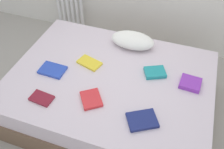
{
  "coord_description": "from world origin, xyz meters",
  "views": [
    {
      "loc": [
        0.56,
        -1.56,
        2.2
      ],
      "look_at": [
        0.0,
        0.05,
        0.48
      ],
      "focal_mm": 39.11,
      "sensor_mm": 36.0,
      "label": 1
    }
  ],
  "objects_px": {
    "radiator": "(70,10)",
    "textbook_red": "(91,99)",
    "textbook_blue": "(53,70)",
    "textbook_yellow": "(89,63)",
    "pillow": "(133,40)",
    "textbook_teal": "(155,72)",
    "textbook_navy": "(142,120)",
    "textbook_purple": "(190,83)",
    "bed": "(110,93)",
    "textbook_maroon": "(42,98)"
  },
  "relations": [
    {
      "from": "textbook_red",
      "to": "textbook_navy",
      "type": "relative_size",
      "value": 0.86
    },
    {
      "from": "bed",
      "to": "textbook_maroon",
      "type": "bearing_deg",
      "value": -136.03
    },
    {
      "from": "textbook_navy",
      "to": "textbook_yellow",
      "type": "relative_size",
      "value": 1.01
    },
    {
      "from": "textbook_purple",
      "to": "textbook_teal",
      "type": "bearing_deg",
      "value": 177.94
    },
    {
      "from": "pillow",
      "to": "textbook_teal",
      "type": "bearing_deg",
      "value": -46.76
    },
    {
      "from": "textbook_teal",
      "to": "textbook_blue",
      "type": "xyz_separation_m",
      "value": [
        -0.97,
        -0.3,
        -0.01
      ]
    },
    {
      "from": "pillow",
      "to": "textbook_teal",
      "type": "distance_m",
      "value": 0.49
    },
    {
      "from": "textbook_purple",
      "to": "textbook_maroon",
      "type": "bearing_deg",
      "value": -149.82
    },
    {
      "from": "textbook_maroon",
      "to": "textbook_red",
      "type": "relative_size",
      "value": 0.97
    },
    {
      "from": "textbook_navy",
      "to": "radiator",
      "type": "bearing_deg",
      "value": 101.79
    },
    {
      "from": "radiator",
      "to": "textbook_blue",
      "type": "bearing_deg",
      "value": -70.23
    },
    {
      "from": "textbook_maroon",
      "to": "textbook_purple",
      "type": "height_order",
      "value": "textbook_purple"
    },
    {
      "from": "radiator",
      "to": "textbook_yellow",
      "type": "height_order",
      "value": "radiator"
    },
    {
      "from": "textbook_yellow",
      "to": "textbook_navy",
      "type": "bearing_deg",
      "value": -20.1
    },
    {
      "from": "pillow",
      "to": "textbook_navy",
      "type": "relative_size",
      "value": 1.98
    },
    {
      "from": "radiator",
      "to": "textbook_navy",
      "type": "height_order",
      "value": "radiator"
    },
    {
      "from": "textbook_navy",
      "to": "textbook_teal",
      "type": "height_order",
      "value": "textbook_teal"
    },
    {
      "from": "textbook_maroon",
      "to": "textbook_purple",
      "type": "bearing_deg",
      "value": 31.84
    },
    {
      "from": "radiator",
      "to": "textbook_teal",
      "type": "relative_size",
      "value": 2.58
    },
    {
      "from": "textbook_teal",
      "to": "bed",
      "type": "bearing_deg",
      "value": 178.31
    },
    {
      "from": "bed",
      "to": "textbook_teal",
      "type": "distance_m",
      "value": 0.52
    },
    {
      "from": "radiator",
      "to": "textbook_red",
      "type": "height_order",
      "value": "radiator"
    },
    {
      "from": "textbook_maroon",
      "to": "textbook_purple",
      "type": "xyz_separation_m",
      "value": [
        1.23,
        0.61,
        0.01
      ]
    },
    {
      "from": "radiator",
      "to": "textbook_purple",
      "type": "bearing_deg",
      "value": -30.55
    },
    {
      "from": "textbook_navy",
      "to": "pillow",
      "type": "bearing_deg",
      "value": 79.98
    },
    {
      "from": "textbook_maroon",
      "to": "textbook_blue",
      "type": "xyz_separation_m",
      "value": [
        -0.09,
        0.35,
        0.0
      ]
    },
    {
      "from": "radiator",
      "to": "textbook_purple",
      "type": "relative_size",
      "value": 2.7
    },
    {
      "from": "textbook_yellow",
      "to": "textbook_purple",
      "type": "relative_size",
      "value": 1.25
    },
    {
      "from": "textbook_red",
      "to": "textbook_blue",
      "type": "xyz_separation_m",
      "value": [
        -0.51,
        0.22,
        -0.0
      ]
    },
    {
      "from": "radiator",
      "to": "textbook_navy",
      "type": "xyz_separation_m",
      "value": [
        1.46,
        -1.6,
        0.15
      ]
    },
    {
      "from": "textbook_red",
      "to": "textbook_teal",
      "type": "height_order",
      "value": "textbook_teal"
    },
    {
      "from": "radiator",
      "to": "textbook_yellow",
      "type": "bearing_deg",
      "value": -54.66
    },
    {
      "from": "radiator",
      "to": "textbook_blue",
      "type": "height_order",
      "value": "radiator"
    },
    {
      "from": "radiator",
      "to": "textbook_red",
      "type": "relative_size",
      "value": 2.48
    },
    {
      "from": "pillow",
      "to": "textbook_blue",
      "type": "xyz_separation_m",
      "value": [
        -0.64,
        -0.65,
        -0.06
      ]
    },
    {
      "from": "textbook_red",
      "to": "textbook_navy",
      "type": "xyz_separation_m",
      "value": [
        0.48,
        -0.07,
        0.0
      ]
    },
    {
      "from": "bed",
      "to": "textbook_red",
      "type": "relative_size",
      "value": 9.67
    },
    {
      "from": "textbook_navy",
      "to": "textbook_blue",
      "type": "xyz_separation_m",
      "value": [
        -0.99,
        0.28,
        -0.0
      ]
    },
    {
      "from": "bed",
      "to": "pillow",
      "type": "xyz_separation_m",
      "value": [
        0.07,
        0.53,
        0.33
      ]
    },
    {
      "from": "pillow",
      "to": "textbook_blue",
      "type": "bearing_deg",
      "value": -134.67
    },
    {
      "from": "textbook_yellow",
      "to": "textbook_blue",
      "type": "xyz_separation_m",
      "value": [
        -0.31,
        -0.22,
        0.0
      ]
    },
    {
      "from": "bed",
      "to": "textbook_teal",
      "type": "relative_size",
      "value": 10.06
    },
    {
      "from": "pillow",
      "to": "textbook_maroon",
      "type": "distance_m",
      "value": 1.14
    },
    {
      "from": "textbook_yellow",
      "to": "textbook_blue",
      "type": "bearing_deg",
      "value": -128.26
    },
    {
      "from": "bed",
      "to": "textbook_red",
      "type": "xyz_separation_m",
      "value": [
        -0.06,
        -0.33,
        0.27
      ]
    },
    {
      "from": "textbook_maroon",
      "to": "textbook_teal",
      "type": "xyz_separation_m",
      "value": [
        0.88,
        0.65,
        0.01
      ]
    },
    {
      "from": "textbook_red",
      "to": "textbook_purple",
      "type": "distance_m",
      "value": 0.94
    },
    {
      "from": "pillow",
      "to": "textbook_navy",
      "type": "height_order",
      "value": "pillow"
    },
    {
      "from": "bed",
      "to": "textbook_purple",
      "type": "height_order",
      "value": "textbook_purple"
    },
    {
      "from": "pillow",
      "to": "textbook_red",
      "type": "distance_m",
      "value": 0.88
    }
  ]
}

